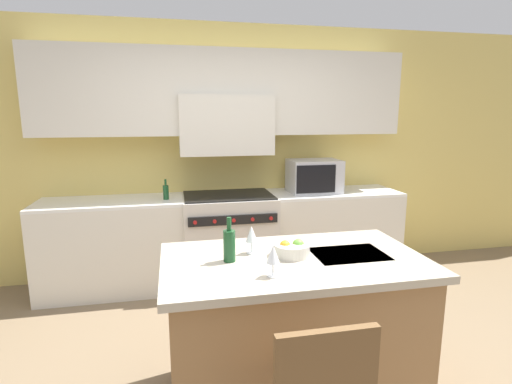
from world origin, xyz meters
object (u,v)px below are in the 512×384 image
object	(u,v)px
microwave	(314,176)
wine_glass_near	(273,255)
wine_bottle	(229,245)
wine_glass_far	(252,235)
fruit_bowl	(292,249)
range_stove	(229,238)
oil_bottle_on_counter	(166,192)

from	to	relation	value
microwave	wine_glass_near	size ratio (longest dim) A/B	3.12
wine_bottle	wine_glass_far	world-z (taller)	wine_bottle
fruit_bowl	range_stove	bearing A→B (deg)	94.06
microwave	wine_bottle	distance (m)	2.20
wine_bottle	oil_bottle_on_counter	bearing A→B (deg)	101.86
range_stove	oil_bottle_on_counter	world-z (taller)	oil_bottle_on_counter
range_stove	wine_glass_far	xyz separation A→B (m)	(-0.10, -1.73, 0.57)
microwave	oil_bottle_on_counter	size ratio (longest dim) A/B	2.65
microwave	oil_bottle_on_counter	bearing A→B (deg)	-178.14
microwave	fruit_bowl	bearing A→B (deg)	-113.68
wine_bottle	oil_bottle_on_counter	size ratio (longest dim) A/B	1.29
microwave	wine_glass_far	world-z (taller)	microwave
oil_bottle_on_counter	fruit_bowl	bearing A→B (deg)	-67.04
fruit_bowl	oil_bottle_on_counter	size ratio (longest dim) A/B	1.06
wine_bottle	oil_bottle_on_counter	world-z (taller)	wine_bottle
range_stove	wine_bottle	distance (m)	1.93
wine_bottle	wine_glass_far	distance (m)	0.18
wine_glass_far	wine_bottle	bearing A→B (deg)	-145.41
wine_bottle	wine_glass_far	size ratio (longest dim) A/B	1.52
range_stove	wine_bottle	xyz separation A→B (m)	(-0.25, -1.83, 0.55)
microwave	wine_glass_near	world-z (taller)	microwave
wine_glass_near	microwave	bearing A→B (deg)	64.86
microwave	wine_glass_far	xyz separation A→B (m)	(-1.03, -1.75, -0.06)
range_stove	microwave	xyz separation A→B (m)	(0.94, 0.02, 0.63)
microwave	fruit_bowl	distance (m)	2.01
wine_bottle	wine_glass_near	world-z (taller)	wine_bottle
microwave	range_stove	bearing A→B (deg)	-178.86
wine_bottle	oil_bottle_on_counter	distance (m)	1.84
wine_glass_far	wine_glass_near	bearing A→B (deg)	-83.68
wine_glass_near	wine_glass_far	bearing A→B (deg)	96.32
fruit_bowl	wine_glass_far	bearing A→B (deg)	158.22
microwave	wine_glass_near	distance (m)	2.34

